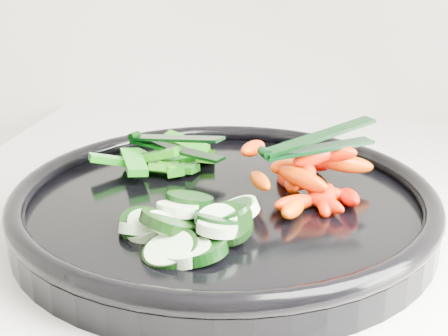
# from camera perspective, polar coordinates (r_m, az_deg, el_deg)

# --- Properties ---
(veggie_tray) EXTENTS (0.46, 0.46, 0.04)m
(veggie_tray) POSITION_cam_1_polar(r_m,az_deg,el_deg) (0.56, -0.00, -3.35)
(veggie_tray) COLOR black
(veggie_tray) RESTS_ON counter
(cucumber_pile) EXTENTS (0.12, 0.13, 0.04)m
(cucumber_pile) POSITION_cam_1_polar(r_m,az_deg,el_deg) (0.49, -3.89, -5.33)
(cucumber_pile) COLOR black
(cucumber_pile) RESTS_ON veggie_tray
(carrot_pile) EXTENTS (0.13, 0.16, 0.05)m
(carrot_pile) POSITION_cam_1_polar(r_m,az_deg,el_deg) (0.56, 7.75, -0.72)
(carrot_pile) COLOR #DC3400
(carrot_pile) RESTS_ON veggie_tray
(pepper_pile) EXTENTS (0.12, 0.12, 0.04)m
(pepper_pile) POSITION_cam_1_polar(r_m,az_deg,el_deg) (0.63, -5.56, 0.72)
(pepper_pile) COLOR #09670D
(pepper_pile) RESTS_ON veggie_tray
(tong_carrot) EXTENTS (0.10, 0.08, 0.02)m
(tong_carrot) POSITION_cam_1_polar(r_m,az_deg,el_deg) (0.55, 8.40, 2.28)
(tong_carrot) COLOR black
(tong_carrot) RESTS_ON carrot_pile
(tong_pepper) EXTENTS (0.11, 0.06, 0.02)m
(tong_pepper) POSITION_cam_1_polar(r_m,az_deg,el_deg) (0.62, -4.71, 2.25)
(tong_pepper) COLOR black
(tong_pepper) RESTS_ON pepper_pile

